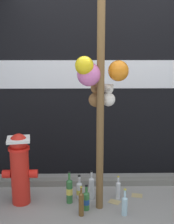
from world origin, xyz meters
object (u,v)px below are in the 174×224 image
bottle_2 (118,189)px  bottle_3 (69,190)px  fire_hydrant (20,167)px  bottle_5 (125,205)px  bottle_0 (79,190)px  bottle_6 (81,203)px  bottle_1 (91,187)px  memorial_post (100,60)px  bottle_4 (86,200)px

bottle_2 → bottle_3: bearing=-171.1°
fire_hydrant → bottle_3: 0.64m
bottle_5 → bottle_0: bearing=142.8°
bottle_6 → bottle_1: bearing=71.4°
memorial_post → bottle_4: size_ratio=9.68×
bottle_0 → bottle_4: bearing=-72.7°
memorial_post → bottle_4: bearing=-155.1°
bottle_0 → bottle_1: size_ratio=0.83×
bottle_1 → bottle_3: bottle_3 is taller
bottle_0 → bottle_1: bottle_1 is taller
fire_hydrant → bottle_0: fire_hydrant is taller
bottle_4 → bottle_2: bearing=33.3°
bottle_0 → bottle_6: (0.02, -0.38, 0.03)m
bottle_0 → bottle_1: (0.15, -0.01, 0.04)m
bottle_5 → bottle_6: 0.48m
memorial_post → fire_hydrant: (-0.91, 0.11, -1.23)m
fire_hydrant → bottle_1: (0.84, 0.07, -0.30)m
fire_hydrant → bottle_1: size_ratio=2.34×
memorial_post → bottle_0: bearing=137.9°
bottle_6 → memorial_post: bearing=42.5°
bottle_1 → bottle_3: 0.28m
bottle_0 → bottle_1: bearing=-5.4°
bottle_4 → bottle_6: size_ratio=0.87×
bottle_1 → bottle_2: 0.33m
fire_hydrant → memorial_post: bearing=-7.1°
memorial_post → bottle_4: memorial_post is taller
bottle_1 → fire_hydrant: bearing=-175.0°
bottle_6 → bottle_4: bearing=63.4°
bottle_1 → bottle_3: size_ratio=0.91×
bottle_1 → bottle_2: size_ratio=1.25×
fire_hydrant → bottle_1: fire_hydrant is taller
fire_hydrant → bottle_4: bearing=-13.0°
bottle_0 → bottle_3: 0.16m
bottle_0 → bottle_5: (0.50, -0.38, 0.01)m
memorial_post → bottle_0: 1.60m
bottle_2 → bottle_4: size_ratio=0.97×
bottle_0 → bottle_3: size_ratio=0.76×
fire_hydrant → bottle_5: fire_hydrant is taller
bottle_1 → bottle_2: bottle_1 is taller
bottle_1 → bottle_4: (-0.07, -0.25, -0.03)m
bottle_1 → bottle_4: bearing=-104.6°
bottle_1 → bottle_6: size_ratio=1.05×
bottle_4 → memorial_post: bearing=24.9°
fire_hydrant → bottle_5: (1.19, -0.29, -0.33)m
bottle_3 → bottle_1: bearing=18.5°
bottle_1 → bottle_0: bearing=174.6°
bottle_4 → bottle_5: 0.43m
bottle_1 → bottle_6: bottle_1 is taller
bottle_0 → bottle_3: bearing=-138.5°
memorial_post → bottle_2: bearing=37.4°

